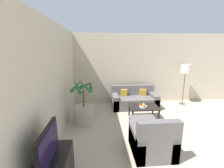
# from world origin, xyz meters

# --- Properties ---
(wall_back) EXTENTS (8.46, 0.06, 2.70)m
(wall_back) POSITION_xyz_m (0.00, 6.73, 1.35)
(wall_back) COLOR beige
(wall_back) RESTS_ON ground_plane
(wall_left) EXTENTS (0.06, 8.30, 2.70)m
(wall_left) POSITION_xyz_m (-3.46, 3.35, 1.35)
(wall_left) COLOR beige
(wall_left) RESTS_ON ground_plane
(television) EXTENTS (0.18, 0.76, 0.54)m
(television) POSITION_xyz_m (-3.18, 2.80, 0.82)
(television) COLOR black
(television) RESTS_ON tv_console
(potted_palm) EXTENTS (0.70, 0.69, 1.38)m
(potted_palm) POSITION_xyz_m (-2.94, 5.04, 0.37)
(potted_palm) COLOR #ADA393
(potted_palm) RESTS_ON ground_plane
(sofa_loveseat) EXTENTS (1.63, 0.81, 0.77)m
(sofa_loveseat) POSITION_xyz_m (-1.21, 6.15, 0.26)
(sofa_loveseat) COLOR #605B5B
(sofa_loveseat) RESTS_ON ground_plane
(floor_lamp) EXTENTS (0.36, 0.36, 1.56)m
(floor_lamp) POSITION_xyz_m (0.75, 6.30, 1.33)
(floor_lamp) COLOR brown
(floor_lamp) RESTS_ON ground_plane
(coffee_table) EXTENTS (0.87, 0.60, 0.41)m
(coffee_table) POSITION_xyz_m (-1.15, 5.16, 0.35)
(coffee_table) COLOR black
(coffee_table) RESTS_ON ground_plane
(fruit_bowl) EXTENTS (0.22, 0.22, 0.05)m
(fruit_bowl) POSITION_xyz_m (-1.19, 5.09, 0.43)
(fruit_bowl) COLOR beige
(fruit_bowl) RESTS_ON coffee_table
(apple_red) EXTENTS (0.07, 0.07, 0.07)m
(apple_red) POSITION_xyz_m (-1.25, 5.12, 0.49)
(apple_red) COLOR red
(apple_red) RESTS_ON fruit_bowl
(apple_green) EXTENTS (0.07, 0.07, 0.07)m
(apple_green) POSITION_xyz_m (-1.16, 5.14, 0.49)
(apple_green) COLOR olive
(apple_green) RESTS_ON fruit_bowl
(orange_fruit) EXTENTS (0.08, 0.08, 0.08)m
(orange_fruit) POSITION_xyz_m (-1.18, 5.03, 0.50)
(orange_fruit) COLOR orange
(orange_fruit) RESTS_ON fruit_bowl
(armchair) EXTENTS (0.81, 0.83, 0.86)m
(armchair) POSITION_xyz_m (-1.42, 3.61, 0.28)
(armchair) COLOR #605B5B
(armchair) RESTS_ON ground_plane
(ottoman) EXTENTS (0.66, 0.53, 0.37)m
(ottoman) POSITION_xyz_m (-1.37, 4.41, 0.19)
(ottoman) COLOR #605B5B
(ottoman) RESTS_ON ground_plane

